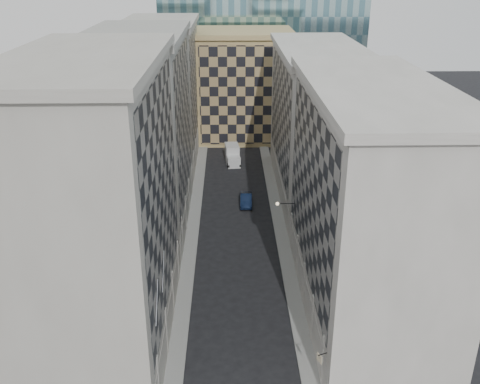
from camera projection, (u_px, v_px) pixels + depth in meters
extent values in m
cube|color=gray|center=(193.00, 230.00, 63.67)|extent=(1.50, 100.00, 0.15)
cube|color=gray|center=(280.00, 229.00, 63.89)|extent=(1.50, 100.00, 0.15)
cube|color=#9F9A8F|center=(99.00, 213.00, 41.58)|extent=(10.00, 22.00, 23.00)
cube|color=gray|center=(161.00, 195.00, 41.09)|extent=(0.25, 19.36, 18.00)
cube|color=#9F9A8F|center=(168.00, 317.00, 45.60)|extent=(0.45, 21.12, 3.20)
cube|color=#9F9A8F|center=(81.00, 58.00, 36.89)|extent=(10.80, 22.80, 0.70)
cylinder|color=#9F9A8F|center=(153.00, 381.00, 37.78)|extent=(0.90, 0.90, 4.40)
cylinder|color=#9F9A8F|center=(162.00, 332.00, 42.83)|extent=(0.90, 0.90, 4.40)
cylinder|color=#9F9A8F|center=(169.00, 293.00, 47.88)|extent=(0.90, 0.90, 4.40)
cylinder|color=#9F9A8F|center=(174.00, 261.00, 52.93)|extent=(0.90, 0.90, 4.40)
cube|color=#99978E|center=(141.00, 135.00, 61.97)|extent=(10.00, 22.00, 22.00)
cube|color=gray|center=(183.00, 122.00, 61.48)|extent=(0.25, 19.36, 17.00)
cube|color=#99978E|center=(186.00, 208.00, 65.80)|extent=(0.45, 21.12, 3.20)
cube|color=#99978E|center=(134.00, 34.00, 57.48)|extent=(10.80, 22.80, 0.70)
cylinder|color=#99978E|center=(179.00, 235.00, 57.98)|extent=(0.90, 0.90, 4.40)
cylinder|color=#99978E|center=(183.00, 213.00, 63.03)|extent=(0.90, 0.90, 4.40)
cylinder|color=#99978E|center=(186.00, 195.00, 68.08)|extent=(0.90, 0.90, 4.40)
cylinder|color=#99978E|center=(189.00, 179.00, 73.13)|extent=(0.90, 0.90, 4.40)
cube|color=#9F9A8F|center=(162.00, 96.00, 82.37)|extent=(10.00, 22.00, 21.00)
cube|color=gray|center=(194.00, 86.00, 81.88)|extent=(0.25, 19.36, 16.00)
cube|color=#9F9A8F|center=(195.00, 150.00, 85.99)|extent=(0.45, 21.12, 3.20)
cube|color=#9F9A8F|center=(158.00, 22.00, 78.07)|extent=(10.80, 22.80, 0.70)
cylinder|color=#9F9A8F|center=(191.00, 165.00, 78.18)|extent=(0.90, 0.90, 4.40)
cylinder|color=#9F9A8F|center=(193.00, 152.00, 83.23)|extent=(0.90, 0.90, 4.40)
cylinder|color=#9F9A8F|center=(195.00, 141.00, 88.28)|extent=(0.90, 0.90, 4.40)
cylinder|color=#9F9A8F|center=(197.00, 132.00, 93.33)|extent=(0.90, 0.90, 4.40)
cube|color=#ABA69C|center=(366.00, 206.00, 46.31)|extent=(10.00, 26.00, 20.00)
cube|color=gray|center=(311.00, 191.00, 45.61)|extent=(0.25, 22.88, 15.00)
cube|color=#ABA69C|center=(306.00, 289.00, 49.53)|extent=(0.45, 24.96, 3.20)
cube|color=#ABA69C|center=(378.00, 88.00, 42.21)|extent=(10.80, 26.80, 0.70)
cylinder|color=#ABA69C|center=(327.00, 361.00, 39.75)|extent=(0.90, 0.90, 4.40)
cylinder|color=#ABA69C|center=(317.00, 318.00, 44.52)|extent=(0.90, 0.90, 4.40)
cylinder|color=#ABA69C|center=(308.00, 283.00, 49.30)|extent=(0.90, 0.90, 4.40)
cylinder|color=#ABA69C|center=(301.00, 255.00, 54.07)|extent=(0.90, 0.90, 4.40)
cylinder|color=#ABA69C|center=(295.00, 231.00, 58.84)|extent=(0.90, 0.90, 4.40)
cube|color=#ABA69C|center=(317.00, 125.00, 71.29)|extent=(10.00, 28.00, 19.00)
cube|color=gray|center=(281.00, 114.00, 70.59)|extent=(0.25, 24.64, 14.00)
cube|color=#ABA69C|center=(280.00, 180.00, 74.32)|extent=(0.45, 26.88, 3.20)
cube|color=#ABA69C|center=(322.00, 49.00, 67.39)|extent=(10.80, 28.80, 0.70)
cube|color=tan|center=(244.00, 87.00, 95.17)|extent=(16.00, 14.00, 18.00)
cube|color=tan|center=(245.00, 96.00, 88.65)|extent=(15.20, 0.25, 16.50)
cube|color=tan|center=(244.00, 32.00, 91.45)|extent=(16.80, 14.80, 0.80)
cube|color=#302B25|center=(232.00, 47.00, 106.00)|extent=(6.00, 6.00, 28.00)
cylinder|color=gray|center=(157.00, 302.00, 36.64)|extent=(0.10, 2.33, 2.33)
cylinder|color=gray|center=(163.00, 271.00, 40.32)|extent=(0.10, 2.33, 2.33)
cylinder|color=black|center=(286.00, 204.00, 55.95)|extent=(1.80, 0.08, 0.08)
sphere|color=#FFE5B2|center=(277.00, 204.00, 55.93)|extent=(0.36, 0.36, 0.36)
cube|color=silver|center=(234.00, 161.00, 83.48)|extent=(2.18, 2.34, 1.62)
cube|color=silver|center=(232.00, 153.00, 85.37)|extent=(2.38, 3.43, 2.78)
cylinder|color=black|center=(228.00, 166.00, 82.88)|extent=(0.35, 0.83, 0.81)
cylinder|color=black|center=(240.00, 165.00, 83.08)|extent=(0.35, 0.83, 0.81)
cylinder|color=black|center=(226.00, 157.00, 86.65)|extent=(0.35, 0.83, 0.81)
cylinder|color=black|center=(237.00, 156.00, 86.85)|extent=(0.35, 0.83, 0.81)
imported|color=#0E1933|center=(246.00, 200.00, 70.28)|extent=(1.65, 4.42, 1.44)
cylinder|color=black|center=(323.00, 354.00, 37.49)|extent=(0.69, 0.33, 0.06)
cube|color=beige|center=(319.00, 358.00, 37.63)|extent=(0.29, 0.61, 0.64)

